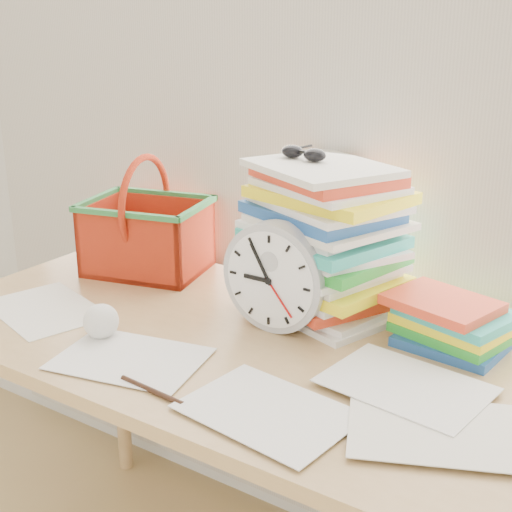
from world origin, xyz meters
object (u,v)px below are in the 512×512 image
Objects in this scene: paper_stack at (322,239)px; clock at (276,277)px; basket at (146,215)px; desk at (234,369)px; book_stack at (448,322)px.

paper_stack is 1.42× the size of clock.
clock is (-0.03, -0.14, -0.05)m from paper_stack.
paper_stack is 1.13× the size of basket.
desk is 4.66× the size of basket.
paper_stack is at bearing 78.41° from clock.
basket is at bearing -177.85° from paper_stack.
basket reaches higher than desk.
clock is 0.99× the size of book_stack.
basket is at bearing 153.76° from desk.
clock is at bearing -28.90° from basket.
desk is at bearing -109.14° from paper_stack.
paper_stack is 0.50m from basket.
book_stack is (0.38, 0.21, 0.13)m from desk.
clock is (0.05, 0.08, 0.19)m from desk.
basket is (-0.47, 0.12, 0.03)m from clock.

